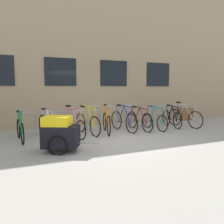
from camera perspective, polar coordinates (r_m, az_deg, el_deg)
name	(u,v)px	position (r m, az deg, el deg)	size (l,w,h in m)	color
ground_plane	(119,141)	(6.98, 1.88, -7.47)	(42.00, 42.00, 0.00)	#9E998E
storefront_building	(71,60)	(13.01, -10.43, 13.14)	(28.00, 6.53, 6.49)	tan
bike_rack	(108,118)	(8.76, -1.02, -1.44)	(6.57, 0.05, 0.80)	gray
bicycle_pink	(73,126)	(7.66, -9.98, -3.50)	(0.55, 1.69, 1.07)	black
bicycle_teal	(154,120)	(9.00, 10.84, -2.13)	(0.44, 1.62, 1.02)	black
bicycle_orange	(107,122)	(8.16, -1.42, -2.62)	(0.55, 1.72, 1.06)	black
bicycle_black	(172,118)	(9.74, 15.12, -1.53)	(0.45, 1.63, 0.98)	black
bicycle_maroon	(139,120)	(8.79, 7.03, -2.14)	(0.44, 1.77, 0.97)	black
bicycle_white	(48,126)	(7.68, -16.27, -3.44)	(0.54, 1.68, 0.98)	black
bicycle_silver	(184,117)	(9.97, 18.19, -1.32)	(0.48, 1.80, 1.08)	black
bicycle_yellow	(87,123)	(8.01, -6.36, -2.84)	(0.53, 1.75, 1.08)	black
bicycle_green	(20,129)	(7.48, -22.61, -4.14)	(0.44, 1.63, 1.06)	black
bicycle_blue	(124,121)	(8.53, 3.01, -2.21)	(0.44, 1.77, 1.07)	black
bike_trailer	(60,133)	(5.91, -13.21, -5.32)	(1.44, 0.94, 0.95)	black
planter_box	(185,114)	(12.10, 18.40, -0.51)	(0.70, 0.44, 0.60)	brown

